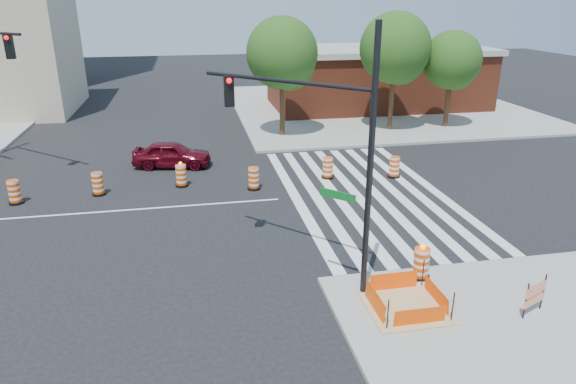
% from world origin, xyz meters
% --- Properties ---
extents(ground, '(120.00, 120.00, 0.00)m').
position_xyz_m(ground, '(0.00, 0.00, 0.00)').
color(ground, black).
rests_on(ground, ground).
extents(sidewalk_ne, '(22.00, 22.00, 0.15)m').
position_xyz_m(sidewalk_ne, '(18.00, 18.00, 0.07)').
color(sidewalk_ne, gray).
rests_on(sidewalk_ne, ground).
extents(crosswalk_east, '(6.75, 13.50, 0.01)m').
position_xyz_m(crosswalk_east, '(10.95, 0.00, 0.01)').
color(crosswalk_east, silver).
rests_on(crosswalk_east, ground).
extents(lane_centerline, '(14.00, 0.12, 0.01)m').
position_xyz_m(lane_centerline, '(0.00, 0.00, 0.01)').
color(lane_centerline, silver).
rests_on(lane_centerline, ground).
extents(excavation_pit, '(2.20, 2.20, 0.90)m').
position_xyz_m(excavation_pit, '(9.00, -9.00, 0.22)').
color(excavation_pit, tan).
rests_on(excavation_pit, ground).
extents(brick_storefront, '(16.50, 8.50, 4.60)m').
position_xyz_m(brick_storefront, '(18.00, 18.00, 2.32)').
color(brick_storefront, brown).
rests_on(brick_storefront, ground).
extents(red_coupe, '(4.14, 2.29, 1.33)m').
position_xyz_m(red_coupe, '(2.47, 5.52, 0.67)').
color(red_coupe, '#4F0611').
rests_on(red_coupe, ground).
extents(signal_pole_se, '(4.09, 4.16, 7.54)m').
position_xyz_m(signal_pole_se, '(6.98, -6.94, 4.64)').
color(signal_pole_se, black).
rests_on(signal_pole_se, ground).
extents(pit_drum, '(0.59, 0.59, 1.16)m').
position_xyz_m(pit_drum, '(10.05, -7.63, 0.63)').
color(pit_drum, black).
rests_on(pit_drum, ground).
extents(barricade, '(0.85, 0.40, 1.07)m').
position_xyz_m(barricade, '(12.24, -9.96, 0.74)').
color(barricade, '#F54905').
rests_on(barricade, ground).
extents(tree_north_c, '(4.24, 4.24, 7.21)m').
position_xyz_m(tree_north_c, '(9.15, 10.36, 4.84)').
color(tree_north_c, '#382314').
rests_on(tree_north_c, ground).
extents(tree_north_d, '(4.38, 4.38, 7.44)m').
position_xyz_m(tree_north_d, '(16.24, 10.43, 5.00)').
color(tree_north_d, '#382314').
rests_on(tree_north_d, ground).
extents(tree_north_e, '(3.70, 3.70, 6.28)m').
position_xyz_m(tree_north_e, '(20.16, 10.50, 4.22)').
color(tree_north_e, '#382314').
rests_on(tree_north_e, ground).
extents(median_drum_2, '(0.60, 0.60, 1.02)m').
position_xyz_m(median_drum_2, '(-3.97, 1.66, 0.48)').
color(median_drum_2, black).
rests_on(median_drum_2, ground).
extents(median_drum_3, '(0.60, 0.60, 1.02)m').
position_xyz_m(median_drum_3, '(-0.67, 2.06, 0.48)').
color(median_drum_3, black).
rests_on(median_drum_3, ground).
extents(median_drum_4, '(0.60, 0.60, 1.18)m').
position_xyz_m(median_drum_4, '(2.93, 2.47, 0.49)').
color(median_drum_4, black).
rests_on(median_drum_4, ground).
extents(median_drum_5, '(0.60, 0.60, 1.02)m').
position_xyz_m(median_drum_5, '(6.14, 1.44, 0.48)').
color(median_drum_5, black).
rests_on(median_drum_5, ground).
extents(median_drum_6, '(0.60, 0.60, 1.02)m').
position_xyz_m(median_drum_6, '(9.83, 2.28, 0.48)').
color(median_drum_6, black).
rests_on(median_drum_6, ground).
extents(median_drum_7, '(0.60, 0.60, 1.02)m').
position_xyz_m(median_drum_7, '(13.02, 1.79, 0.48)').
color(median_drum_7, black).
rests_on(median_drum_7, ground).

